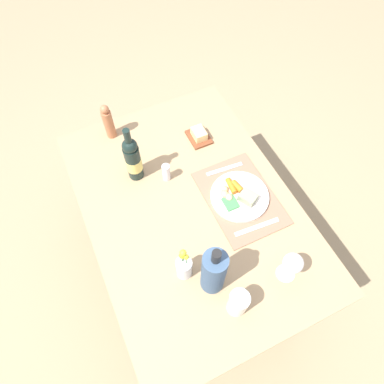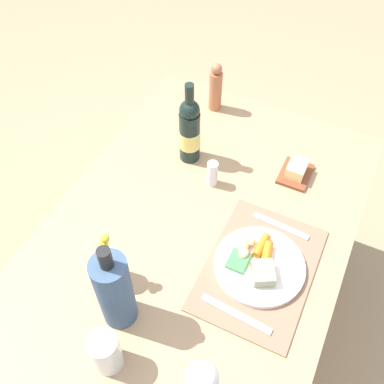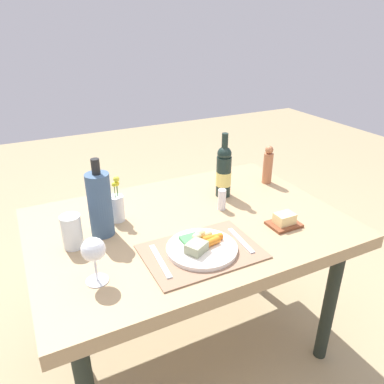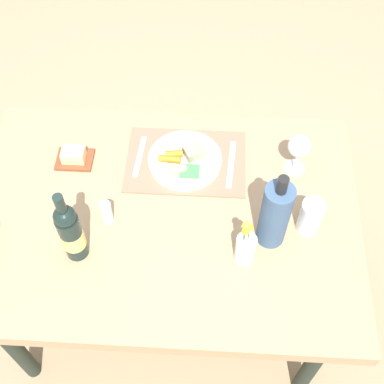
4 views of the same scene
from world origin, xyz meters
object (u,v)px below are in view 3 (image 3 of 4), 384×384
Objects in this scene: flower_vase at (117,206)px; cooler_bottle at (100,204)px; dinner_plate at (202,247)px; salt_shaker at (222,200)px; water_tumbler at (72,234)px; pepper_mill at (268,165)px; knife at (241,240)px; fork at (160,261)px; wine_bottle at (224,171)px; dining_table at (188,236)px; wine_glass at (93,251)px; butter_dish at (284,221)px.

flower_vase is 0.14m from cooler_bottle.
dinner_plate is 0.35m from salt_shaker.
pepper_mill is at bearing 8.91° from water_tumbler.
flower_vase is (-0.37, 0.38, 0.06)m from knife.
fork is 0.66× the size of wine_bottle.
dining_table is 6.27× the size of fork.
wine_bottle is (0.32, 0.38, 0.10)m from dinner_plate.
flower_vase is 0.64× the size of cooler_bottle.
dining_table is 0.60m from pepper_mill.
water_tumbler is 1.37× the size of salt_shaker.
wine_glass is (-0.44, -0.22, 0.19)m from dining_table.
wine_bottle reaches higher than wine_glass.
pepper_mill is at bearing 22.49° from salt_shaker.
flower_vase is (0.21, 0.12, 0.01)m from water_tumbler.
dinner_plate is 2.03× the size of butter_dish.
fork is at bearing -179.16° from butter_dish.
dinner_plate is 0.40m from wine_glass.
butter_dish is 0.79m from wine_glass.
water_tumbler reaches higher than butter_dish.
pepper_mill reaches higher than dinner_plate.
wine_bottle is at bearing 27.88° from wine_glass.
pepper_mill reaches higher than salt_shaker.
knife is (0.16, -0.01, -0.01)m from dinner_plate.
wine_glass is 0.82× the size of pepper_mill.
dining_table is at bearing 119.84° from knife.
water_tumbler reaches higher than dinner_plate.
dining_table is 9.99× the size of butter_dish.
salt_shaker is at bearing 46.86° from dinner_plate.
pepper_mill is (0.99, 0.40, -0.02)m from wine_glass.
wine_bottle reaches higher than knife.
fork is 1.14× the size of knife.
cooler_bottle is (-0.46, 0.30, 0.13)m from knife.
dinner_plate is at bearing 3.33° from fork.
dinner_plate is at bearing -60.08° from flower_vase.
wine_glass is at bearing -108.20° from cooler_bottle.
pepper_mill reaches higher than wine_glass.
dining_table is 0.27m from knife.
butter_dish is at bearing -78.07° from wine_bottle.
dinner_plate is at bearing -30.31° from water_tumbler.
salt_shaker is (-0.16, 0.24, 0.03)m from butter_dish.
wine_glass is at bearing -157.89° from pepper_mill.
water_tumbler is 0.85m from butter_dish.
cooler_bottle is (-0.08, -0.08, 0.07)m from flower_vase.
cooler_bottle is at bearing 18.51° from water_tumbler.
butter_dish is 0.79× the size of wine_glass.
knife is 0.64m from water_tumbler.
cooler_bottle is 1.02× the size of wine_bottle.
water_tumbler is 1.03m from pepper_mill.
water_tumbler is 0.25m from wine_glass.
dinner_plate is (-0.05, -0.22, 0.09)m from dining_table.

